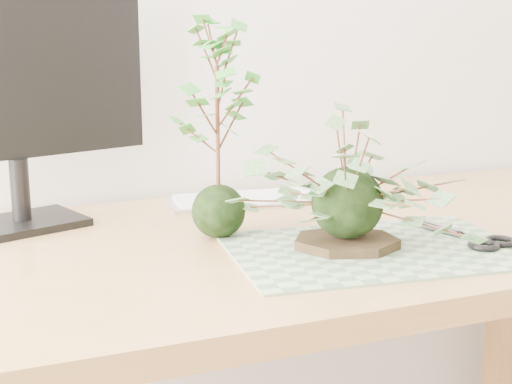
{
  "coord_description": "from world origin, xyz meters",
  "views": [
    {
      "loc": [
        -0.39,
        0.18,
        1.07
      ],
      "look_at": [
        0.0,
        1.14,
        0.84
      ],
      "focal_mm": 50.0,
      "sensor_mm": 36.0,
      "label": 1
    }
  ],
  "objects_px": {
    "desk": "(286,284)",
    "ivy_kokedama": "(348,169)",
    "maple_kokedama": "(217,79)",
    "keyboard": "(272,198)",
    "monitor": "(12,82)"
  },
  "relations": [
    {
      "from": "desk",
      "to": "ivy_kokedama",
      "type": "relative_size",
      "value": 4.26
    },
    {
      "from": "maple_kokedama",
      "to": "ivy_kokedama",
      "type": "bearing_deg",
      "value": -40.76
    },
    {
      "from": "keyboard",
      "to": "maple_kokedama",
      "type": "bearing_deg",
      "value": -125.75
    },
    {
      "from": "desk",
      "to": "keyboard",
      "type": "distance_m",
      "value": 0.26
    },
    {
      "from": "ivy_kokedama",
      "to": "desk",
      "type": "bearing_deg",
      "value": 115.38
    },
    {
      "from": "ivy_kokedama",
      "to": "monitor",
      "type": "bearing_deg",
      "value": 143.92
    },
    {
      "from": "keyboard",
      "to": "ivy_kokedama",
      "type": "bearing_deg",
      "value": -87.5
    },
    {
      "from": "desk",
      "to": "ivy_kokedama",
      "type": "xyz_separation_m",
      "value": [
        0.05,
        -0.11,
        0.22
      ]
    },
    {
      "from": "ivy_kokedama",
      "to": "maple_kokedama",
      "type": "distance_m",
      "value": 0.25
    },
    {
      "from": "maple_kokedama",
      "to": "monitor",
      "type": "height_order",
      "value": "monitor"
    },
    {
      "from": "maple_kokedama",
      "to": "keyboard",
      "type": "relative_size",
      "value": 0.87
    },
    {
      "from": "ivy_kokedama",
      "to": "keyboard",
      "type": "height_order",
      "value": "ivy_kokedama"
    },
    {
      "from": "monitor",
      "to": "desk",
      "type": "bearing_deg",
      "value": -47.86
    },
    {
      "from": "desk",
      "to": "monitor",
      "type": "distance_m",
      "value": 0.58
    },
    {
      "from": "ivy_kokedama",
      "to": "maple_kokedama",
      "type": "height_order",
      "value": "maple_kokedama"
    }
  ]
}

